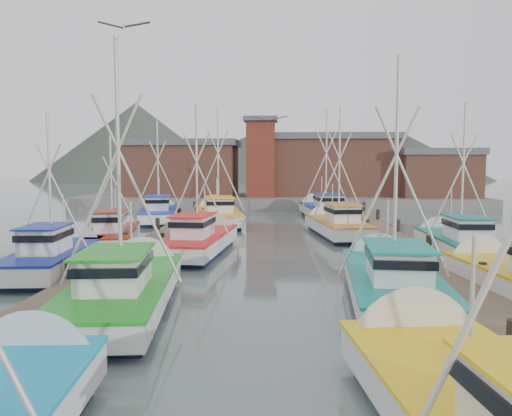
# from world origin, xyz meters

# --- Properties ---
(ground) EXTENTS (260.00, 260.00, 0.00)m
(ground) POSITION_xyz_m (0.00, 0.00, 0.00)
(ground) COLOR #52625E
(ground) RESTS_ON ground
(dock_left) EXTENTS (2.30, 46.00, 1.50)m
(dock_left) POSITION_xyz_m (-7.00, 4.04, 0.21)
(dock_left) COLOR brown
(dock_left) RESTS_ON ground
(dock_right) EXTENTS (2.30, 46.00, 1.50)m
(dock_right) POSITION_xyz_m (7.00, 4.04, 0.21)
(dock_right) COLOR brown
(dock_right) RESTS_ON ground
(quay) EXTENTS (44.00, 16.00, 1.20)m
(quay) POSITION_xyz_m (0.00, 37.00, 0.60)
(quay) COLOR gray
(quay) RESTS_ON ground
(shed_left) EXTENTS (12.72, 8.48, 6.20)m
(shed_left) POSITION_xyz_m (-11.00, 35.00, 4.34)
(shed_left) COLOR brown
(shed_left) RESTS_ON quay
(shed_center) EXTENTS (14.84, 9.54, 6.90)m
(shed_center) POSITION_xyz_m (6.00, 37.00, 4.69)
(shed_center) COLOR brown
(shed_center) RESTS_ON quay
(shed_right) EXTENTS (8.48, 6.36, 5.20)m
(shed_right) POSITION_xyz_m (17.00, 34.00, 3.84)
(shed_right) COLOR brown
(shed_right) RESTS_ON quay
(lookout_tower) EXTENTS (3.60, 3.60, 8.50)m
(lookout_tower) POSITION_xyz_m (-2.00, 33.00, 5.55)
(lookout_tower) COLOR maroon
(lookout_tower) RESTS_ON quay
(distant_hills) EXTENTS (175.00, 140.00, 42.00)m
(distant_hills) POSITION_xyz_m (-12.76, 122.59, 0.00)
(distant_hills) COLOR #465144
(distant_hills) RESTS_ON ground
(boat_4) EXTENTS (3.98, 9.81, 9.75)m
(boat_4) POSITION_xyz_m (-4.86, -4.54, 0.68)
(boat_4) COLOR #0F1932
(boat_4) RESTS_ON ground
(boat_5) EXTENTS (3.80, 9.70, 9.38)m
(boat_5) POSITION_xyz_m (4.35, -2.97, 0.68)
(boat_5) COLOR #0F1932
(boat_5) RESTS_ON ground
(boat_6) EXTENTS (3.27, 8.44, 7.78)m
(boat_6) POSITION_xyz_m (-9.80, 0.94, 0.68)
(boat_6) COLOR #0F1932
(boat_6) RESTS_ON ground
(boat_8) EXTENTS (3.53, 9.14, 8.74)m
(boat_8) POSITION_xyz_m (-4.05, 5.89, 0.68)
(boat_8) COLOR #0F1932
(boat_8) RESTS_ON ground
(boat_9) EXTENTS (4.11, 9.24, 9.31)m
(boat_9) POSITION_xyz_m (4.02, 12.78, 0.68)
(boat_9) COLOR #0F1932
(boat_9) RESTS_ON ground
(boat_10) EXTENTS (3.98, 8.36, 7.12)m
(boat_10) POSITION_xyz_m (-9.43, 7.45, 0.68)
(boat_10) COLOR #0F1932
(boat_10) RESTS_ON ground
(boat_11) EXTENTS (3.50, 8.42, 8.64)m
(boat_11) POSITION_xyz_m (9.62, 5.74, 0.68)
(boat_11) COLOR #0F1932
(boat_11) RESTS_ON ground
(boat_12) EXTENTS (5.10, 10.76, 10.27)m
(boat_12) POSITION_xyz_m (-4.85, 19.06, 0.69)
(boat_12) COLOR #0F1932
(boat_12) RESTS_ON ground
(boat_13) EXTENTS (4.35, 10.49, 10.42)m
(boat_13) POSITION_xyz_m (4.05, 23.28, 0.69)
(boat_13) COLOR #0F1932
(boat_13) RESTS_ON ground
(boat_14) EXTENTS (4.51, 9.47, 9.07)m
(boat_14) POSITION_xyz_m (-9.95, 20.10, 0.68)
(boat_14) COLOR #0F1932
(boat_14) RESTS_ON ground
(gull_near) EXTENTS (1.55, 0.64, 0.24)m
(gull_near) POSITION_xyz_m (-4.21, -6.17, 8.95)
(gull_near) COLOR gray
(gull_near) RESTS_ON ground
(gull_far) EXTENTS (1.55, 0.64, 0.24)m
(gull_far) POSITION_xyz_m (-0.15, -0.11, 6.74)
(gull_far) COLOR gray
(gull_far) RESTS_ON ground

